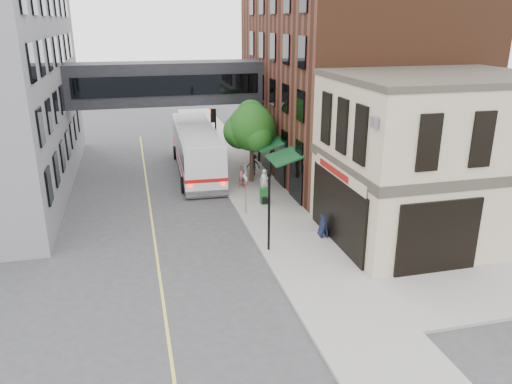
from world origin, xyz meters
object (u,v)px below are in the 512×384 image
bus (196,148)px  sandwich_board (323,226)px  pedestrian_a (264,181)px  newspaper_box (265,196)px  pedestrian_c (253,165)px  pedestrian_b (243,176)px

bus → sandwich_board: size_ratio=11.49×
pedestrian_a → newspaper_box: size_ratio=1.56×
bus → pedestrian_c: 4.52m
bus → pedestrian_b: 5.49m
pedestrian_a → pedestrian_c: pedestrian_c is taller
pedestrian_c → sandwich_board: (0.96, -11.44, -0.23)m
bus → pedestrian_b: size_ratio=7.85×
pedestrian_a → pedestrian_b: bearing=147.7°
pedestrian_c → newspaper_box: pedestrian_c is taller
pedestrian_a → newspaper_box: bearing=-85.3°
bus → pedestrian_c: (3.80, -2.25, -0.96)m
bus → pedestrian_c: bus is taller
pedestrian_a → sandwich_board: pedestrian_a is taller
sandwich_board → bus: bearing=112.8°
pedestrian_c → bus: bearing=176.2°
pedestrian_b → newspaper_box: 3.53m
pedestrian_c → newspaper_box: size_ratio=1.57×
pedestrian_a → pedestrian_b: 1.76m
bus → newspaper_box: bearing=-69.8°
newspaper_box → pedestrian_a: bearing=66.8°
bus → newspaper_box: (3.05, -8.27, -1.25)m
pedestrian_c → newspaper_box: (-0.76, -6.02, -0.28)m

